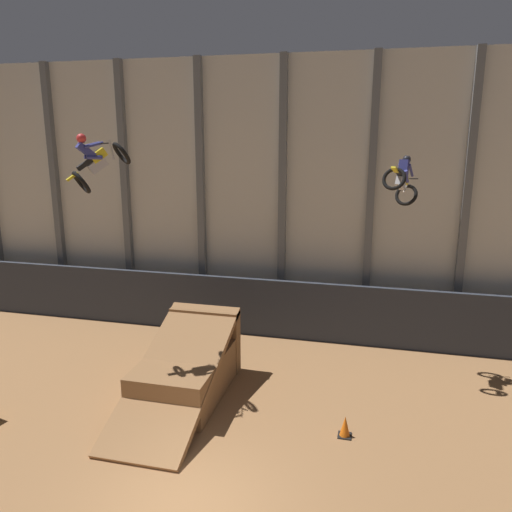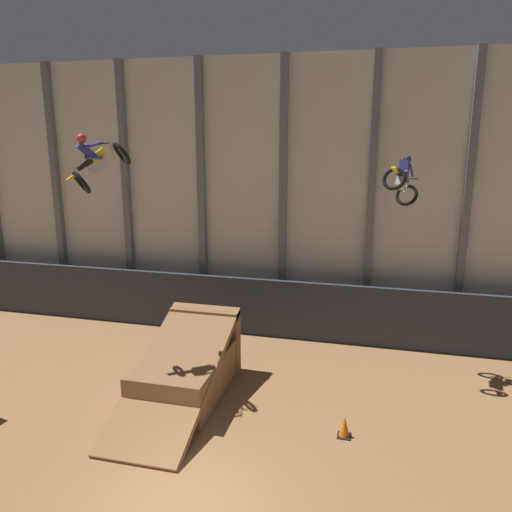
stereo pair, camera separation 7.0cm
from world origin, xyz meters
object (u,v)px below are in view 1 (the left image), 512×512
object	(u,v)px
dirt_ramp	(188,368)
rider_bike_left_air	(96,161)
rider_bike_right_air	(402,180)
traffic_cone_near_ramp	(345,427)

from	to	relation	value
dirt_ramp	rider_bike_left_air	bearing A→B (deg)	-161.78
rider_bike_right_air	traffic_cone_near_ramp	world-z (taller)	rider_bike_right_air
rider_bike_left_air	traffic_cone_near_ramp	bearing A→B (deg)	39.34
dirt_ramp	rider_bike_right_air	distance (m)	8.89
rider_bike_left_air	rider_bike_right_air	size ratio (longest dim) A/B	0.93
dirt_ramp	rider_bike_right_air	size ratio (longest dim) A/B	3.12
rider_bike_left_air	rider_bike_right_air	bearing A→B (deg)	68.20
rider_bike_right_air	rider_bike_left_air	bearing A→B (deg)	-135.00
rider_bike_left_air	traffic_cone_near_ramp	xyz separation A→B (m)	(7.15, -0.58, -6.84)
rider_bike_left_air	traffic_cone_near_ramp	size ratio (longest dim) A/B	2.94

